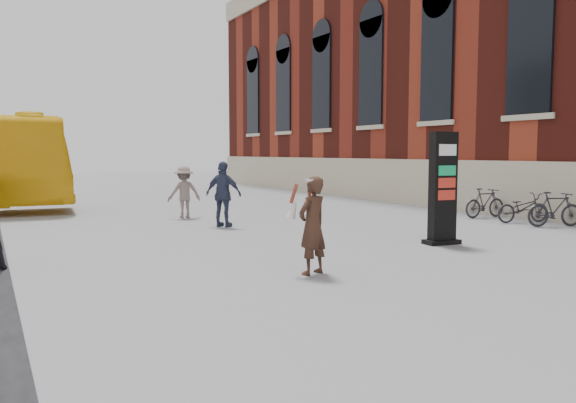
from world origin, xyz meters
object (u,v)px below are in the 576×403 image
pedestrian_b (184,192)px  bike_6 (523,208)px  pedestrian_c (224,194)px  bike_5 (555,209)px  bike_7 (485,203)px  info_pylon (443,188)px  woman (312,224)px

pedestrian_b → bike_6: 10.31m
pedestrian_c → bike_5: 9.23m
bike_7 → bike_6: bearing=-176.4°
info_pylon → bike_7: info_pylon is taller
bike_7 → info_pylon: bearing=126.8°
info_pylon → bike_5: bearing=14.6°
info_pylon → bike_7: bearing=39.5°
info_pylon → bike_7: (4.88, 3.19, -0.79)m
info_pylon → pedestrian_b: (-3.49, 7.77, -0.44)m
woman → bike_6: (9.08, 3.08, -0.42)m
info_pylon → bike_6: 5.25m
info_pylon → pedestrian_b: bearing=120.5°
bike_6 → pedestrian_b: bearing=68.8°
pedestrian_c → pedestrian_b: bearing=-35.0°
pedestrian_b → bike_5: 10.96m
info_pylon → bike_5: size_ratio=1.54×
bike_5 → bike_7: size_ratio=1.04×
woman → bike_5: woman is taller
pedestrian_c → bike_7: size_ratio=1.15×
pedestrian_c → bike_7: 8.34m
pedestrian_b → bike_5: size_ratio=1.00×
pedestrian_c → bike_7: pedestrian_c is taller
info_pylon → pedestrian_b: info_pylon is taller
info_pylon → pedestrian_b: size_ratio=1.54×
bike_7 → pedestrian_b: bearing=64.9°
bike_5 → bike_6: (0.00, 1.06, -0.05)m
woman → bike_5: bearing=173.9°
woman → pedestrian_c: size_ratio=0.92×
woman → pedestrian_b: (0.71, 9.08, -0.04)m
bike_6 → bike_5: bearing=-165.5°
bike_6 → bike_7: size_ratio=1.06×
info_pylon → woman: 4.42m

